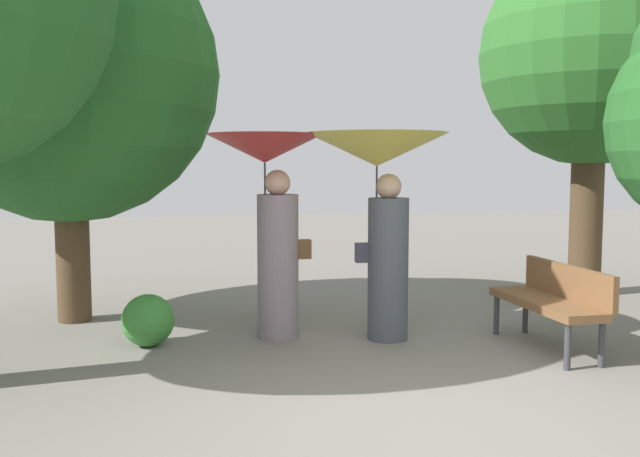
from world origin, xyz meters
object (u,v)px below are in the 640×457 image
object	(u,v)px
tree_mid_right	(593,34)
park_bench	(553,298)
tree_mid_left	(66,49)
person_left	(270,195)
person_right	(380,182)

from	to	relation	value
tree_mid_right	park_bench	bearing A→B (deg)	-127.71
tree_mid_left	tree_mid_right	bearing A→B (deg)	2.37
person_left	tree_mid_right	distance (m)	5.29
person_right	park_bench	bearing A→B (deg)	-110.35
person_left	park_bench	world-z (taller)	person_left
park_bench	tree_mid_left	world-z (taller)	tree_mid_left
person_left	person_right	size ratio (longest dim) A/B	1.00
park_bench	tree_mid_right	world-z (taller)	tree_mid_right
person_right	tree_mid_left	bearing A→B (deg)	68.80
person_left	park_bench	xyz separation A→B (m)	(2.65, -1.01, -0.99)
park_bench	tree_mid_right	xyz separation A→B (m)	(1.97, 2.55, 3.06)
park_bench	tree_mid_right	size ratio (longest dim) A/B	0.28
tree_mid_left	tree_mid_right	size ratio (longest dim) A/B	0.92
tree_mid_left	person_left	bearing A→B (deg)	-30.49
tree_mid_left	tree_mid_right	xyz separation A→B (m)	(6.74, 0.28, 0.47)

